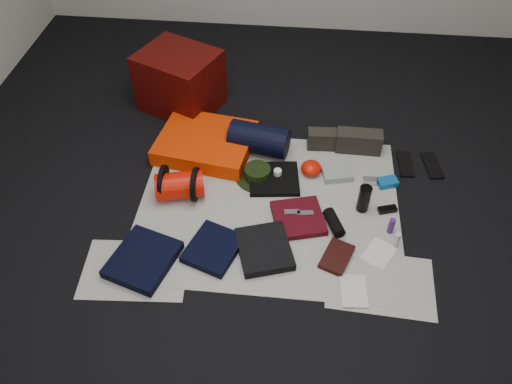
# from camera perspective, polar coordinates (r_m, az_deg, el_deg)

# --- Properties ---
(floor) EXTENTS (4.50, 4.50, 0.02)m
(floor) POSITION_cam_1_polar(r_m,az_deg,el_deg) (3.11, 1.46, -1.74)
(floor) COLOR black
(floor) RESTS_ON ground
(newspaper_mat) EXTENTS (1.60, 1.30, 0.01)m
(newspaper_mat) POSITION_cam_1_polar(r_m,az_deg,el_deg) (3.10, 1.47, -1.58)
(newspaper_mat) COLOR beige
(newspaper_mat) RESTS_ON floor
(newspaper_sheet_front_left) EXTENTS (0.61, 0.44, 0.00)m
(newspaper_sheet_front_left) POSITION_cam_1_polar(r_m,az_deg,el_deg) (2.89, -13.64, -8.62)
(newspaper_sheet_front_left) COLOR beige
(newspaper_sheet_front_left) RESTS_ON floor
(newspaper_sheet_front_right) EXTENTS (0.60, 0.43, 0.00)m
(newspaper_sheet_front_right) POSITION_cam_1_polar(r_m,az_deg,el_deg) (2.84, 13.98, -10.04)
(newspaper_sheet_front_right) COLOR beige
(newspaper_sheet_front_right) RESTS_ON floor
(red_cabinet) EXTENTS (0.66, 0.62, 0.44)m
(red_cabinet) POSITION_cam_1_polar(r_m,az_deg,el_deg) (3.78, -8.70, 12.45)
(red_cabinet) COLOR #470705
(red_cabinet) RESTS_ON floor
(sleeping_pad) EXTENTS (0.69, 0.60, 0.11)m
(sleeping_pad) POSITION_cam_1_polar(r_m,az_deg,el_deg) (3.45, -5.76, 5.62)
(sleeping_pad) COLOR #F13502
(sleeping_pad) RESTS_ON newspaper_mat
(stuff_sack) EXTENTS (0.33, 0.24, 0.17)m
(stuff_sack) POSITION_cam_1_polar(r_m,az_deg,el_deg) (3.13, -8.71, 0.72)
(stuff_sack) COLOR red
(stuff_sack) RESTS_ON newspaper_mat
(sack_strap_left) EXTENTS (0.02, 0.22, 0.22)m
(sack_strap_left) POSITION_cam_1_polar(r_m,az_deg,el_deg) (3.14, -10.53, 1.12)
(sack_strap_left) COLOR black
(sack_strap_left) RESTS_ON newspaper_mat
(sack_strap_right) EXTENTS (0.03, 0.22, 0.22)m
(sack_strap_right) POSITION_cam_1_polar(r_m,az_deg,el_deg) (3.09, -6.95, 0.87)
(sack_strap_right) COLOR black
(sack_strap_right) RESTS_ON newspaper_mat
(navy_duffel) EXTENTS (0.43, 0.28, 0.21)m
(navy_duffel) POSITION_cam_1_polar(r_m,az_deg,el_deg) (3.39, 0.34, 6.07)
(navy_duffel) COLOR black
(navy_duffel) RESTS_ON newspaper_mat
(boonie_brim) EXTENTS (0.34, 0.34, 0.01)m
(boonie_brim) POSITION_cam_1_polar(r_m,az_deg,el_deg) (3.26, 0.16, 1.71)
(boonie_brim) COLOR black
(boonie_brim) RESTS_ON newspaper_mat
(boonie_crown) EXTENTS (0.17, 0.17, 0.07)m
(boonie_crown) POSITION_cam_1_polar(r_m,az_deg,el_deg) (3.23, 0.16, 2.23)
(boonie_crown) COLOR black
(boonie_crown) RESTS_ON boonie_brim
(hiking_boot_left) EXTENTS (0.27, 0.11, 0.13)m
(hiking_boot_left) POSITION_cam_1_polar(r_m,az_deg,el_deg) (3.48, 8.15, 5.97)
(hiking_boot_left) COLOR #2B2722
(hiking_boot_left) RESTS_ON newspaper_mat
(hiking_boot_right) EXTENTS (0.31, 0.12, 0.15)m
(hiking_boot_right) POSITION_cam_1_polar(r_m,az_deg,el_deg) (3.49, 11.67, 5.70)
(hiking_boot_right) COLOR #2B2722
(hiking_boot_right) RESTS_ON newspaper_mat
(flip_flop_left) EXTENTS (0.10, 0.25, 0.01)m
(flip_flop_left) POSITION_cam_1_polar(r_m,az_deg,el_deg) (3.50, 16.69, 3.08)
(flip_flop_left) COLOR black
(flip_flop_left) RESTS_ON floor
(flip_flop_right) EXTENTS (0.13, 0.26, 0.01)m
(flip_flop_right) POSITION_cam_1_polar(r_m,az_deg,el_deg) (3.55, 19.48, 2.89)
(flip_flop_right) COLOR black
(flip_flop_right) RESTS_ON floor
(trousers_navy_a) EXTENTS (0.42, 0.45, 0.06)m
(trousers_navy_a) POSITION_cam_1_polar(r_m,az_deg,el_deg) (2.88, -12.79, -7.52)
(trousers_navy_a) COLOR black
(trousers_navy_a) RESTS_ON newspaper_mat
(trousers_navy_b) EXTENTS (0.36, 0.38, 0.05)m
(trousers_navy_b) POSITION_cam_1_polar(r_m,az_deg,el_deg) (2.87, -4.88, -6.44)
(trousers_navy_b) COLOR black
(trousers_navy_b) RESTS_ON newspaper_mat
(trousers_charcoal) EXTENTS (0.37, 0.40, 0.05)m
(trousers_charcoal) POSITION_cam_1_polar(r_m,az_deg,el_deg) (2.85, 0.96, -6.52)
(trousers_charcoal) COLOR black
(trousers_charcoal) RESTS_ON newspaper_mat
(black_tshirt) EXTENTS (0.35, 0.33, 0.03)m
(black_tshirt) POSITION_cam_1_polar(r_m,az_deg,el_deg) (3.24, 2.08, 1.51)
(black_tshirt) COLOR black
(black_tshirt) RESTS_ON newspaper_mat
(red_shirt) EXTENTS (0.36, 0.36, 0.04)m
(red_shirt) POSITION_cam_1_polar(r_m,az_deg,el_deg) (3.02, 4.85, -2.98)
(red_shirt) COLOR #480711
(red_shirt) RESTS_ON newspaper_mat
(orange_stuff_sack) EXTENTS (0.18, 0.18, 0.09)m
(orange_stuff_sack) POSITION_cam_1_polar(r_m,az_deg,el_deg) (3.29, 6.31, 2.73)
(orange_stuff_sack) COLOR red
(orange_stuff_sack) RESTS_ON newspaper_mat
(first_aid_pouch) EXTENTS (0.21, 0.18, 0.05)m
(first_aid_pouch) POSITION_cam_1_polar(r_m,az_deg,el_deg) (3.30, 9.24, 2.11)
(first_aid_pouch) COLOR gray
(first_aid_pouch) RESTS_ON newspaper_mat
(water_bottle) EXTENTS (0.09, 0.09, 0.19)m
(water_bottle) POSITION_cam_1_polar(r_m,az_deg,el_deg) (3.08, 12.24, -0.75)
(water_bottle) COLOR black
(water_bottle) RESTS_ON newspaper_mat
(speaker) EXTENTS (0.14, 0.20, 0.07)m
(speaker) POSITION_cam_1_polar(r_m,az_deg,el_deg) (3.00, 8.90, -3.48)
(speaker) COLOR black
(speaker) RESTS_ON newspaper_mat
(compact_camera) EXTENTS (0.09, 0.05, 0.03)m
(compact_camera) POSITION_cam_1_polar(r_m,az_deg,el_deg) (3.30, 12.82, 1.24)
(compact_camera) COLOR silver
(compact_camera) RESTS_ON newspaper_mat
(cyan_case) EXTENTS (0.15, 0.12, 0.04)m
(cyan_case) POSITION_cam_1_polar(r_m,az_deg,el_deg) (3.32, 14.79, 1.09)
(cyan_case) COLOR #0E558E
(cyan_case) RESTS_ON newspaper_mat
(toiletry_purple) EXTENTS (0.04, 0.04, 0.11)m
(toiletry_purple) POSITION_cam_1_polar(r_m,az_deg,el_deg) (3.03, 15.20, -3.76)
(toiletry_purple) COLOR #43216B
(toiletry_purple) RESTS_ON newspaper_mat
(toiletry_clear) EXTENTS (0.04, 0.04, 0.10)m
(toiletry_clear) POSITION_cam_1_polar(r_m,az_deg,el_deg) (2.97, 15.73, -5.29)
(toiletry_clear) COLOR silver
(toiletry_clear) RESTS_ON newspaper_mat
(paperback_book) EXTENTS (0.21, 0.26, 0.03)m
(paperback_book) POSITION_cam_1_polar(r_m,az_deg,el_deg) (2.87, 9.21, -7.32)
(paperback_book) COLOR black
(paperback_book) RESTS_ON newspaper_mat
(map_booklet) EXTENTS (0.15, 0.21, 0.01)m
(map_booklet) POSITION_cam_1_polar(r_m,az_deg,el_deg) (2.77, 11.10, -11.04)
(map_booklet) COLOR silver
(map_booklet) RESTS_ON newspaper_mat
(map_printout) EXTENTS (0.23, 0.24, 0.01)m
(map_printout) POSITION_cam_1_polar(r_m,az_deg,el_deg) (2.95, 13.87, -6.84)
(map_printout) COLOR silver
(map_printout) RESTS_ON newspaper_mat
(sunglasses) EXTENTS (0.12, 0.08, 0.03)m
(sunglasses) POSITION_cam_1_polar(r_m,az_deg,el_deg) (3.16, 14.78, -1.94)
(sunglasses) COLOR black
(sunglasses) RESTS_ON newspaper_mat
(key_cluster) EXTENTS (0.09, 0.09, 0.01)m
(key_cluster) POSITION_cam_1_polar(r_m,az_deg,el_deg) (2.87, -12.04, -8.17)
(key_cluster) COLOR silver
(key_cluster) RESTS_ON newspaper_mat
(tape_roll) EXTENTS (0.05, 0.05, 0.04)m
(tape_roll) POSITION_cam_1_polar(r_m,az_deg,el_deg) (3.24, 2.49, 2.28)
(tape_roll) COLOR silver
(tape_roll) RESTS_ON black_tshirt
(energy_bar_a) EXTENTS (0.10, 0.05, 0.01)m
(energy_bar_a) POSITION_cam_1_polar(r_m,az_deg,el_deg) (3.01, 4.14, -2.31)
(energy_bar_a) COLOR silver
(energy_bar_a) RESTS_ON red_shirt
(energy_bar_b) EXTENTS (0.10, 0.05, 0.01)m
(energy_bar_b) POSITION_cam_1_polar(r_m,az_deg,el_deg) (3.01, 5.66, -2.42)
(energy_bar_b) COLOR silver
(energy_bar_b) RESTS_ON red_shirt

